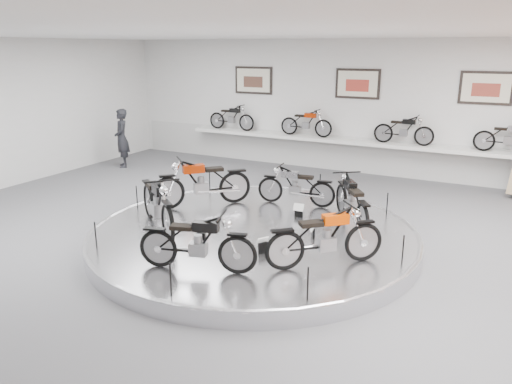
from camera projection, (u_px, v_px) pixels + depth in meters
The scene contains 21 objects.
floor at pixel (246, 249), 9.63m from camera, with size 16.00×16.00×0.00m, color #505053.
ceiling at pixel (245, 31), 8.51m from camera, with size 16.00×16.00×0.00m, color white.
wall_back at pixel (357, 107), 15.04m from camera, with size 16.00×16.00×0.00m, color silver.
dado_band at pixel (354, 155), 15.43m from camera, with size 15.68×0.04×1.10m, color #BCBCBA.
display_platform at pixel (253, 236), 9.84m from camera, with size 6.40×6.40×0.30m, color silver.
platform_rim at pixel (253, 231), 9.81m from camera, with size 6.40×6.40×0.10m, color #B2B2BA.
shelf at pixel (352, 142), 15.06m from camera, with size 11.00×0.55×0.10m, color silver.
poster_left at pixel (253, 80), 16.36m from camera, with size 1.35×0.06×0.88m, color beige.
poster_center at pixel (358, 84), 14.81m from camera, with size 1.35×0.06×0.88m, color beige.
poster_right at pixel (486, 88), 13.26m from camera, with size 1.35×0.06×0.88m, color beige.
shelf_bike_a at pixel (232, 119), 16.80m from camera, with size 1.22×0.42×0.73m, color black, non-canonical shape.
shelf_bike_b at pixel (306, 125), 15.61m from camera, with size 1.22×0.42×0.73m, color #932202, non-canonical shape.
shelf_bike_c at pixel (404, 132), 14.28m from camera, with size 1.22×0.42×0.73m, color black, non-canonical shape.
shelf_bike_d at pixel (508, 139), 13.09m from camera, with size 1.22×0.42×0.73m, color #A3A3A7, non-canonical shape.
bike_a at pixel (352, 201), 9.92m from camera, with size 1.70×0.60×1.00m, color black, non-canonical shape.
bike_b at pixel (296, 186), 11.21m from camera, with size 1.53×0.54×0.90m, color #A3A3A7, non-canonical shape.
bike_c at pixel (202, 182), 11.08m from camera, with size 1.91×0.67×1.12m, color #932202, non-canonical shape.
bike_d at pixel (157, 202), 9.62m from camera, with size 1.92×0.68×1.13m, color black, non-canonical shape.
bike_e at pixel (197, 242), 7.87m from camera, with size 1.65×0.58×0.97m, color black, non-canonical shape.
bike_f at pixel (325, 236), 8.04m from camera, with size 1.72×0.61×1.01m, color #C63B00, non-canonical shape.
visitor at pixel (122, 138), 15.98m from camera, with size 0.68×0.45×1.87m, color black.
Camera 1 is at (4.29, -7.85, 3.74)m, focal length 35.00 mm.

